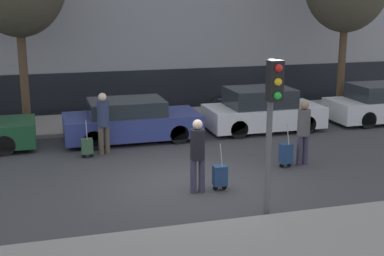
% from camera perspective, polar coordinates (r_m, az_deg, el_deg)
% --- Properties ---
extents(ground_plane, '(80.00, 80.00, 0.00)m').
position_cam_1_polar(ground_plane, '(13.06, -0.15, -6.01)').
color(ground_plane, '#38383A').
extents(sidewalk_near, '(28.00, 2.50, 0.12)m').
position_cam_1_polar(sidewalk_near, '(9.77, 6.02, -12.80)').
color(sidewalk_near, gray).
rests_on(sidewalk_near, ground_plane).
extents(sidewalk_far, '(28.00, 3.00, 0.12)m').
position_cam_1_polar(sidewalk_far, '(19.61, -5.73, 0.83)').
color(sidewalk_far, gray).
rests_on(sidewalk_far, ground_plane).
extents(parked_car_1, '(4.24, 1.89, 1.31)m').
position_cam_1_polar(parked_car_1, '(17.01, -6.55, 0.76)').
color(parked_car_1, navy).
rests_on(parked_car_1, ground_plane).
extents(parked_car_2, '(3.92, 1.86, 1.46)m').
position_cam_1_polar(parked_car_2, '(18.34, 7.51, 1.84)').
color(parked_car_2, silver).
rests_on(parked_car_2, ground_plane).
extents(pedestrian_left, '(0.34, 0.34, 1.80)m').
position_cam_1_polar(pedestrian_left, '(15.47, -9.45, 0.90)').
color(pedestrian_left, '#4C4233').
rests_on(pedestrian_left, ground_plane).
extents(trolley_left, '(0.34, 0.29, 1.09)m').
position_cam_1_polar(trolley_left, '(15.39, -11.13, -1.92)').
color(trolley_left, '#335138').
rests_on(trolley_left, ground_plane).
extents(pedestrian_center, '(0.35, 0.34, 1.74)m').
position_cam_1_polar(pedestrian_center, '(12.23, 0.60, -2.52)').
color(pedestrian_center, '#383347').
rests_on(pedestrian_center, ground_plane).
extents(trolley_center, '(0.34, 0.29, 1.13)m').
position_cam_1_polar(trolley_center, '(12.59, 3.00, -5.10)').
color(trolley_center, navy).
rests_on(trolley_center, ground_plane).
extents(pedestrian_right, '(0.35, 0.34, 1.76)m').
position_cam_1_polar(pedestrian_right, '(14.61, 11.81, -0.07)').
color(pedestrian_right, '#383347').
rests_on(pedestrian_right, ground_plane).
extents(trolley_right, '(0.34, 0.29, 1.19)m').
position_cam_1_polar(trolley_right, '(14.44, 9.99, -2.69)').
color(trolley_right, navy).
rests_on(trolley_right, ground_plane).
extents(traffic_light, '(0.28, 0.47, 3.25)m').
position_cam_1_polar(traffic_light, '(10.62, 8.59, 2.29)').
color(traffic_light, '#515154').
rests_on(traffic_light, ground_plane).
extents(parked_bicycle, '(1.77, 0.06, 0.96)m').
position_cam_1_polar(parked_bicycle, '(20.44, 4.17, 2.62)').
color(parked_bicycle, black).
rests_on(parked_bicycle, sidewalk_far).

